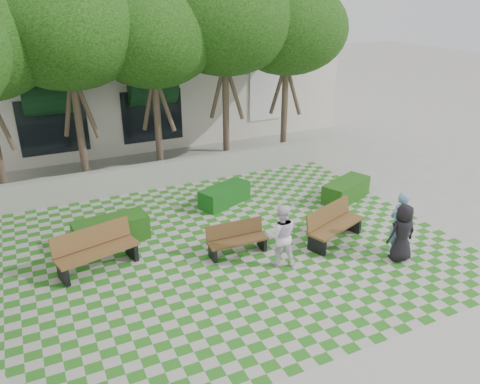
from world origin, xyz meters
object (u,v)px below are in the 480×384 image
person_white (281,235)px  person_blue (399,222)px  hedge_east (346,190)px  person_dark (402,233)px  bench_east (334,225)px  hedge_midleft (111,230)px  bench_mid (237,239)px  hedge_midright (225,195)px  bench_west (96,250)px

person_white → person_blue: bearing=-173.0°
hedge_east → person_dark: 3.95m
bench_east → person_dark: bearing=-78.9°
bench_east → person_dark: person_dark is taller
hedge_midleft → person_dark: person_dark is taller
bench_mid → bench_east: bearing=-9.6°
person_blue → person_dark: (-0.22, -0.38, -0.08)m
bench_east → hedge_east: bench_east is taller
hedge_midleft → person_dark: size_ratio=1.29×
person_blue → person_dark: person_blue is taller
hedge_midright → bench_west: bearing=-153.9°
bench_east → bench_mid: size_ratio=1.26×
bench_mid → hedge_midright: (0.99, 3.04, -0.10)m
bench_mid → person_dark: 4.28m
hedge_midright → hedge_midleft: hedge_midleft is taller
person_white → hedge_midright: bearing=-72.1°
bench_west → hedge_midleft: bench_west is taller
bench_west → hedge_midright: size_ratio=1.20×
bench_mid → person_dark: size_ratio=1.04×
person_white → bench_east: bearing=-146.6°
bench_east → person_white: (-1.96, -0.43, 0.34)m
hedge_east → hedge_midright: (-3.84, 1.42, -0.02)m
bench_west → hedge_midright: bearing=12.4°
hedge_midright → person_white: size_ratio=1.07×
hedge_midleft → person_dark: (6.59, -4.21, 0.43)m
hedge_midright → hedge_midleft: bearing=-166.0°
person_blue → person_white: person_blue is taller
person_dark → bench_east: bearing=-53.3°
bench_west → hedge_midleft: size_ratio=1.06×
bench_east → person_dark: 1.88m
bench_mid → hedge_east: (4.83, 1.61, -0.08)m
bench_west → person_blue: (7.41, -2.60, 0.34)m
hedge_east → person_white: (-4.06, -2.59, 0.50)m
hedge_midleft → person_white: 4.79m
bench_west → hedge_east: bench_west is taller
bench_east → person_white: size_ratio=1.24×
hedge_midleft → person_blue: bearing=-29.3°
hedge_midright → person_blue: bearing=-58.7°
person_white → bench_west: bearing=-2.1°
bench_mid → hedge_midright: bearing=73.8°
bench_east → hedge_east: (2.10, 2.16, -0.16)m
person_dark → person_white: (-2.92, 1.17, 0.05)m
person_dark → hedge_midright: bearing=-56.8°
hedge_midright → person_dark: bearing=-62.5°
hedge_east → bench_east: bearing=-134.2°
person_blue → person_white: bearing=-13.6°
hedge_midright → hedge_east: bearing=-20.3°
hedge_east → hedge_midleft: (-7.73, 0.45, 0.02)m
bench_mid → hedge_midright: 3.19m
hedge_east → hedge_midleft: bearing=176.7°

